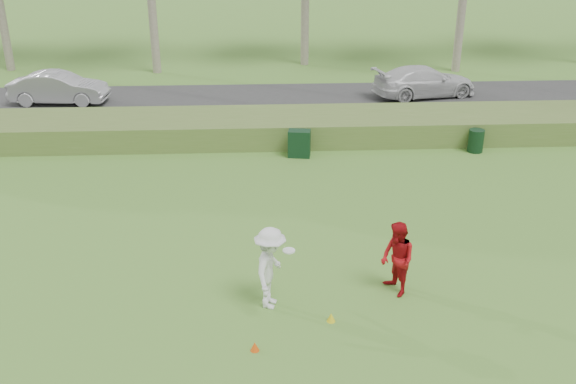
{
  "coord_description": "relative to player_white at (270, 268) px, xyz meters",
  "views": [
    {
      "loc": [
        -0.79,
        -11.19,
        8.06
      ],
      "look_at": [
        0.0,
        4.0,
        1.3
      ],
      "focal_mm": 40.0,
      "sensor_mm": 36.0,
      "label": 1
    }
  ],
  "objects": [
    {
      "name": "reed_strip",
      "position": [
        0.55,
        11.23,
        -0.5
      ],
      "size": [
        80.0,
        3.0,
        0.9
      ],
      "primitive_type": "cube",
      "color": "#4A692A",
      "rests_on": "ground"
    },
    {
      "name": "player_red",
      "position": [
        2.85,
        0.37,
        -0.07
      ],
      "size": [
        0.91,
        1.02,
        1.75
      ],
      "primitive_type": "imported",
      "rotation": [
        0.0,
        0.0,
        -1.22
      ],
      "color": "#9F0D12",
      "rests_on": "ground"
    },
    {
      "name": "car_right",
      "position": [
        7.54,
        16.63,
        -0.19
      ],
      "size": [
        5.08,
        2.95,
        1.38
      ],
      "primitive_type": "imported",
      "rotation": [
        0.0,
        0.0,
        1.8
      ],
      "color": "silver",
      "rests_on": "park_road"
    },
    {
      "name": "player_white",
      "position": [
        0.0,
        0.0,
        0.0
      ],
      "size": [
        1.04,
        1.37,
        1.89
      ],
      "rotation": [
        0.0,
        0.0,
        1.3
      ],
      "color": "silver",
      "rests_on": "ground"
    },
    {
      "name": "trash_bin",
      "position": [
        7.63,
        9.4,
        -0.54
      ],
      "size": [
        0.72,
        0.72,
        0.82
      ],
      "primitive_type": "cylinder",
      "rotation": [
        0.0,
        0.0,
        0.4
      ],
      "color": "black",
      "rests_on": "ground"
    },
    {
      "name": "cone_orange",
      "position": [
        -0.36,
        -1.58,
        -0.85
      ],
      "size": [
        0.18,
        0.18,
        0.2
      ],
      "primitive_type": "cone",
      "color": "#E24B0B",
      "rests_on": "ground"
    },
    {
      "name": "park_road",
      "position": [
        0.55,
        16.23,
        -0.92
      ],
      "size": [
        80.0,
        6.0,
        0.06
      ],
      "primitive_type": "cube",
      "color": "#2D2D2D",
      "rests_on": "ground"
    },
    {
      "name": "ground",
      "position": [
        0.55,
        -0.77,
        -0.95
      ],
      "size": [
        120.0,
        120.0,
        0.0
      ],
      "primitive_type": "plane",
      "color": "#407627",
      "rests_on": "ground"
    },
    {
      "name": "cone_yellow",
      "position": [
        1.26,
        -0.68,
        -0.84
      ],
      "size": [
        0.19,
        0.19,
        0.21
      ],
      "primitive_type": "cone",
      "color": "yellow",
      "rests_on": "ground"
    },
    {
      "name": "car_mid",
      "position": [
        -8.94,
        16.32,
        -0.19
      ],
      "size": [
        4.31,
        1.78,
        1.39
      ],
      "primitive_type": "imported",
      "rotation": [
        0.0,
        0.0,
        1.5
      ],
      "color": "#BCBBC0",
      "rests_on": "park_road"
    },
    {
      "name": "utility_cabinet",
      "position": [
        1.26,
        9.24,
        -0.47
      ],
      "size": [
        0.83,
        0.59,
        0.96
      ],
      "primitive_type": "cube",
      "rotation": [
        0.0,
        0.0,
        -0.15
      ],
      "color": "black",
      "rests_on": "ground"
    }
  ]
}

